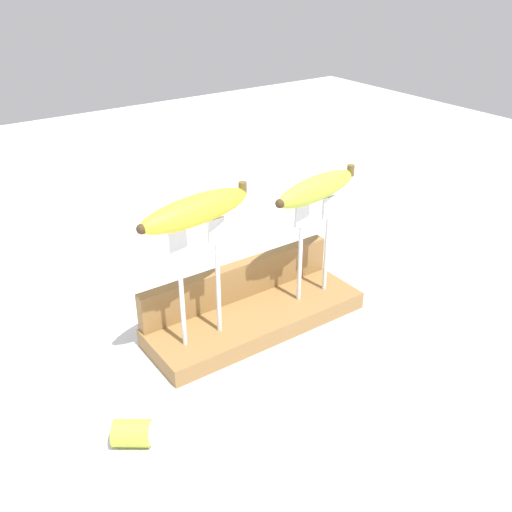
{
  "coord_description": "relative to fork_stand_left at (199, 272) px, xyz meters",
  "views": [
    {
      "loc": [
        -0.45,
        -0.64,
        0.55
      ],
      "look_at": [
        0.0,
        0.0,
        0.13
      ],
      "focal_mm": 40.55,
      "sensor_mm": 36.0,
      "label": 1
    }
  ],
  "objects": [
    {
      "name": "banana_chunk_near",
      "position": [
        -0.16,
        -0.11,
        -0.12
      ],
      "size": [
        0.06,
        0.05,
        0.03
      ],
      "color": "#B2C138",
      "rests_on": "ground"
    },
    {
      "name": "board_backstop",
      "position": [
        0.11,
        0.06,
        -0.08
      ],
      "size": [
        0.35,
        0.02,
        0.06
      ],
      "primitive_type": "cube",
      "color": "olive",
      "rests_on": "wooden_board"
    },
    {
      "name": "wooden_board",
      "position": [
        0.11,
        0.01,
        -0.13
      ],
      "size": [
        0.36,
        0.12,
        0.03
      ],
      "primitive_type": "cube",
      "color": "olive",
      "rests_on": "ground"
    },
    {
      "name": "ground_plane",
      "position": [
        0.11,
        0.01,
        -0.14
      ],
      "size": [
        3.0,
        3.0,
        0.0
      ],
      "primitive_type": "plane",
      "color": "silver"
    },
    {
      "name": "fork_fallen_near",
      "position": [
        0.46,
        0.36,
        -0.14
      ],
      "size": [
        0.14,
        0.15,
        0.01
      ],
      "color": "silver",
      "rests_on": "ground"
    },
    {
      "name": "fork_stand_left",
      "position": [
        0.0,
        0.0,
        0.0
      ],
      "size": [
        0.09,
        0.01,
        0.19
      ],
      "color": "silver",
      "rests_on": "wooden_board"
    },
    {
      "name": "banana_raised_left",
      "position": [
        -0.0,
        -0.0,
        0.1
      ],
      "size": [
        0.18,
        0.07,
        0.04
      ],
      "color": "yellow",
      "rests_on": "fork_stand_left"
    },
    {
      "name": "fork_stand_right",
      "position": [
        0.21,
        0.0,
        -0.01
      ],
      "size": [
        0.08,
        0.01,
        0.17
      ],
      "color": "silver",
      "rests_on": "wooden_board"
    },
    {
      "name": "banana_raised_right",
      "position": [
        0.21,
        -0.0,
        0.08
      ],
      "size": [
        0.18,
        0.07,
        0.04
      ],
      "color": "#B2C138",
      "rests_on": "fork_stand_right"
    }
  ]
}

